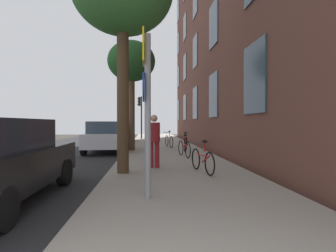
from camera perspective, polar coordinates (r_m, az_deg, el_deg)
ground_plane at (r=16.11m, az=-13.65°, el=-4.91°), size 41.80×41.80×0.00m
road_asphalt at (r=16.57m, az=-20.86°, el=-4.76°), size 7.00×38.00×0.01m
sidewalk at (r=15.92m, az=-1.07°, el=-4.74°), size 4.20×38.00×0.12m
sign_post at (r=5.06m, az=-4.70°, el=5.53°), size 0.16×0.60×3.16m
traffic_light at (r=24.23m, az=-6.01°, el=3.48°), size 0.43×0.24×3.86m
tree_far at (r=14.53m, az=-7.91°, el=13.39°), size 2.52×2.52×5.80m
bicycle_0 at (r=7.72m, az=7.46°, el=-7.28°), size 0.48×1.67×0.94m
bicycle_1 at (r=11.23m, az=3.53°, el=-4.77°), size 0.45×1.62×0.95m
bicycle_2 at (r=13.78m, az=3.83°, el=-3.75°), size 0.54×1.68×0.96m
bicycle_3 at (r=15.64m, az=0.21°, el=-3.21°), size 0.47×1.72×0.98m
pedestrian_0 at (r=8.44m, az=-3.03°, el=-2.49°), size 0.52×0.52×1.70m
car_1 at (r=14.27m, az=-13.29°, el=-2.23°), size 1.97×4.15×1.62m
car_2 at (r=20.51m, az=-10.80°, el=-1.36°), size 1.82×4.28×1.62m
car_3 at (r=27.38m, az=-10.36°, el=-0.87°), size 1.78×4.00×1.62m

